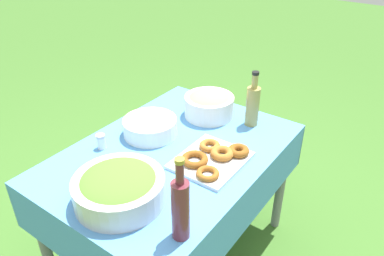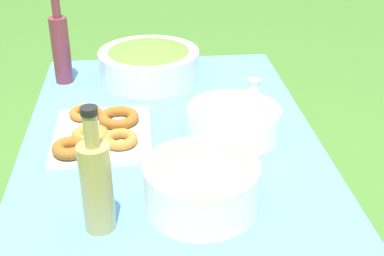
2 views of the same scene
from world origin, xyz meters
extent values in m
cube|color=#4C8CD1|center=(0.00, 0.00, 0.68)|extent=(1.17, 0.83, 0.02)
cube|color=#4C8CD1|center=(0.00, -0.41, 0.56)|extent=(1.17, 0.01, 0.22)
cube|color=#4C8CD1|center=(0.00, 0.41, 0.56)|extent=(1.17, 0.01, 0.22)
cube|color=#4C8CD1|center=(0.58, 0.00, 0.56)|extent=(0.01, 0.83, 0.22)
cylinder|color=slate|center=(0.53, -0.36, 0.33)|extent=(0.05, 0.05, 0.67)
cylinder|color=slate|center=(0.53, 0.36, 0.33)|extent=(0.05, 0.05, 0.67)
cylinder|color=silver|center=(0.38, 0.05, 0.74)|extent=(0.35, 0.35, 0.10)
ellipsoid|color=#51892D|center=(0.38, 0.05, 0.78)|extent=(0.31, 0.31, 0.07)
cylinder|color=white|center=(-0.38, -0.05, 0.75)|extent=(0.26, 0.26, 0.11)
ellipsoid|color=tan|center=(-0.38, -0.05, 0.79)|extent=(0.23, 0.23, 0.07)
cube|color=silver|center=(-0.03, 0.19, 0.70)|extent=(0.32, 0.27, 0.02)
torus|color=brown|center=(0.03, 0.15, 0.72)|extent=(0.14, 0.14, 0.03)
torus|color=#A36628|center=(-0.08, 0.22, 0.72)|extent=(0.13, 0.13, 0.03)
torus|color=brown|center=(-0.14, 0.27, 0.72)|extent=(0.13, 0.13, 0.03)
torus|color=#93561E|center=(0.08, 0.25, 0.72)|extent=(0.13, 0.13, 0.02)
torus|color=#A36628|center=(-0.10, 0.14, 0.72)|extent=(0.11, 0.11, 0.03)
cylinder|color=white|center=(-0.05, -0.18, 0.70)|extent=(0.26, 0.26, 0.01)
cylinder|color=white|center=(-0.05, -0.18, 0.71)|extent=(0.26, 0.26, 0.01)
cylinder|color=white|center=(-0.05, -0.18, 0.72)|extent=(0.26, 0.26, 0.01)
cylinder|color=white|center=(-0.05, -0.18, 0.73)|extent=(0.26, 0.26, 0.01)
cylinder|color=white|center=(-0.05, -0.18, 0.75)|extent=(0.26, 0.26, 0.01)
cylinder|color=white|center=(-0.05, -0.18, 0.76)|extent=(0.26, 0.26, 0.01)
cylinder|color=white|center=(-0.05, -0.18, 0.77)|extent=(0.26, 0.26, 0.01)
cylinder|color=#998E4C|center=(-0.43, 0.18, 0.79)|extent=(0.07, 0.07, 0.21)
cylinder|color=#998E4C|center=(-0.43, 0.18, 0.93)|extent=(0.03, 0.03, 0.07)
cylinder|color=black|center=(-0.43, 0.18, 0.98)|extent=(0.04, 0.04, 0.01)
cylinder|color=maroon|center=(0.39, 0.35, 0.81)|extent=(0.06, 0.06, 0.23)
cylinder|color=maroon|center=(0.39, 0.35, 0.96)|extent=(0.03, 0.03, 0.08)
cylinder|color=white|center=(0.17, -0.28, 0.72)|extent=(0.04, 0.04, 0.06)
cylinder|color=silver|center=(0.17, -0.28, 0.76)|extent=(0.04, 0.04, 0.01)
camera|label=1|loc=(1.11, 0.91, 1.68)|focal=35.00mm
camera|label=2|loc=(-1.38, 0.07, 1.44)|focal=50.00mm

